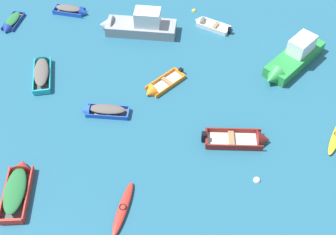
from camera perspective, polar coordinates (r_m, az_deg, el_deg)
name	(u,v)px	position (r m, az deg, el deg)	size (l,w,h in m)	color
rowboat_blue_midfield_left	(74,11)	(38.56, -12.60, 13.96)	(3.16, 1.43, 0.99)	#4C4C51
rowboat_red_back_row_left	(18,183)	(26.81, -19.66, -8.34)	(1.97, 4.33, 1.30)	#4C4C51
motor_launch_green_far_left	(292,59)	(33.43, 16.48, 7.61)	(5.33, 6.15, 2.37)	#288C3D
rowboat_turquoise_outer_right	(42,69)	(33.16, -16.69, 6.38)	(2.22, 4.25, 1.14)	#4C4C51
motor_launch_grey_midfield_right	(136,25)	(35.44, -4.38, 12.40)	(6.39, 2.04, 2.50)	gray
rowboat_white_near_right	(206,24)	(36.52, 5.12, 12.58)	(3.28, 2.25, 1.01)	beige
rowboat_maroon_far_back	(249,140)	(27.82, 10.88, -2.97)	(4.48, 1.70, 1.31)	beige
rowboat_orange_foreground_center	(157,89)	(30.54, -1.57, 3.94)	(3.06, 3.33, 1.09)	beige
rowboat_blue_cluster_outer	(100,110)	(29.28, -9.20, 0.97)	(3.35, 1.07, 0.95)	#4C4C51
rowboat_deep_blue_cluster_inner	(10,24)	(38.60, -20.59, 11.77)	(1.30, 2.95, 0.95)	#99754C
kayak_red_near_left	(123,208)	(24.80, -6.13, -12.14)	(1.05, 3.65, 0.34)	red
mooring_buoy_between_boats_right	(257,180)	(26.37, 11.95, -8.34)	(0.44, 0.44, 0.44)	silver
mooring_buoy_central	(194,11)	(38.21, 3.53, 14.22)	(0.38, 0.38, 0.38)	yellow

